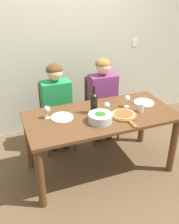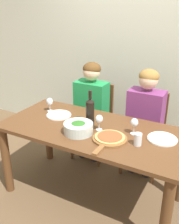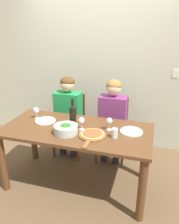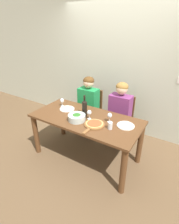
{
  "view_description": "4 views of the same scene",
  "coord_description": "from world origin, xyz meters",
  "px_view_note": "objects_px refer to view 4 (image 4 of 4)",
  "views": [
    {
      "loc": [
        -1.07,
        -2.44,
        2.21
      ],
      "look_at": [
        -0.14,
        -0.01,
        0.84
      ],
      "focal_mm": 42.0,
      "sensor_mm": 36.0,
      "label": 1
    },
    {
      "loc": [
        1.02,
        -1.94,
        1.88
      ],
      "look_at": [
        -0.05,
        0.04,
        0.92
      ],
      "focal_mm": 42.0,
      "sensor_mm": 36.0,
      "label": 2
    },
    {
      "loc": [
        0.81,
        -2.16,
        1.88
      ],
      "look_at": [
        0.14,
        0.06,
        0.98
      ],
      "focal_mm": 35.0,
      "sensor_mm": 36.0,
      "label": 3
    },
    {
      "loc": [
        1.34,
        -2.02,
        2.08
      ],
      "look_at": [
        0.08,
        -0.01,
        0.9
      ],
      "focal_mm": 28.0,
      "sensor_mm": 36.0,
      "label": 4
    }
  ],
  "objects_px": {
    "water_tumbler": "(110,126)",
    "pizza_on_board": "(94,124)",
    "dinner_plate_left": "(67,109)",
    "wine_glass_right": "(110,116)",
    "person_man": "(120,109)",
    "dinner_plate_right": "(126,126)",
    "wine_glass_left": "(62,101)",
    "chair_right": "(121,119)",
    "wine_bottle": "(85,107)",
    "wine_glass_centre": "(89,113)",
    "chair_left": "(91,110)",
    "person_woman": "(88,101)",
    "broccoli_bowl": "(77,117)"
  },
  "relations": [
    {
      "from": "person_man",
      "to": "wine_glass_right",
      "type": "xyz_separation_m",
      "value": [
        0.07,
        -0.56,
        0.14
      ]
    },
    {
      "from": "dinner_plate_right",
      "to": "wine_glass_left",
      "type": "xyz_separation_m",
      "value": [
        -1.22,
        0.05,
        0.1
      ]
    },
    {
      "from": "chair_right",
      "to": "wine_glass_right",
      "type": "distance_m",
      "value": 0.77
    },
    {
      "from": "dinner_plate_right",
      "to": "dinner_plate_left",
      "type": "bearing_deg",
      "value": -179.64
    },
    {
      "from": "wine_glass_right",
      "to": "dinner_plate_left",
      "type": "bearing_deg",
      "value": 179.26
    },
    {
      "from": "wine_glass_right",
      "to": "chair_left",
      "type": "bearing_deg",
      "value": 137.67
    },
    {
      "from": "person_woman",
      "to": "wine_glass_right",
      "type": "height_order",
      "value": "person_woman"
    },
    {
      "from": "wine_bottle",
      "to": "wine_glass_left",
      "type": "height_order",
      "value": "wine_bottle"
    },
    {
      "from": "pizza_on_board",
      "to": "wine_glass_right",
      "type": "height_order",
      "value": "wine_glass_right"
    },
    {
      "from": "wine_glass_left",
      "to": "wine_glass_right",
      "type": "relative_size",
      "value": 1.0
    },
    {
      "from": "chair_right",
      "to": "wine_bottle",
      "type": "relative_size",
      "value": 2.75
    },
    {
      "from": "chair_left",
      "to": "wine_glass_right",
      "type": "height_order",
      "value": "chair_left"
    },
    {
      "from": "broccoli_bowl",
      "to": "person_woman",
      "type": "bearing_deg",
      "value": 110.66
    },
    {
      "from": "dinner_plate_right",
      "to": "person_man",
      "type": "bearing_deg",
      "value": 120.63
    },
    {
      "from": "person_woman",
      "to": "dinner_plate_right",
      "type": "distance_m",
      "value": 1.13
    },
    {
      "from": "chair_right",
      "to": "wine_glass_left",
      "type": "distance_m",
      "value": 1.15
    },
    {
      "from": "chair_left",
      "to": "pizza_on_board",
      "type": "height_order",
      "value": "chair_left"
    },
    {
      "from": "chair_right",
      "to": "dinner_plate_left",
      "type": "xyz_separation_m",
      "value": [
        -0.75,
        -0.66,
        0.28
      ]
    },
    {
      "from": "chair_left",
      "to": "person_man",
      "type": "relative_size",
      "value": 0.76
    },
    {
      "from": "wine_glass_left",
      "to": "water_tumbler",
      "type": "distance_m",
      "value": 1.09
    },
    {
      "from": "person_man",
      "to": "dinner_plate_left",
      "type": "distance_m",
      "value": 0.93
    },
    {
      "from": "wine_glass_centre",
      "to": "chair_left",
      "type": "bearing_deg",
      "value": 119.85
    },
    {
      "from": "wine_bottle",
      "to": "dinner_plate_right",
      "type": "xyz_separation_m",
      "value": [
        0.69,
        0.03,
        -0.13
      ]
    },
    {
      "from": "chair_left",
      "to": "pizza_on_board",
      "type": "distance_m",
      "value": 1.1
    },
    {
      "from": "chair_left",
      "to": "wine_glass_centre",
      "type": "xyz_separation_m",
      "value": [
        0.43,
        -0.75,
        0.38
      ]
    },
    {
      "from": "dinner_plate_left",
      "to": "pizza_on_board",
      "type": "relative_size",
      "value": 0.58
    },
    {
      "from": "dinner_plate_right",
      "to": "wine_glass_left",
      "type": "distance_m",
      "value": 1.22
    },
    {
      "from": "person_woman",
      "to": "wine_bottle",
      "type": "relative_size",
      "value": 3.62
    },
    {
      "from": "person_man",
      "to": "dinner_plate_right",
      "type": "xyz_separation_m",
      "value": [
        0.32,
        -0.54,
        0.04
      ]
    },
    {
      "from": "chair_left",
      "to": "wine_glass_right",
      "type": "bearing_deg",
      "value": -42.33
    },
    {
      "from": "dinner_plate_left",
      "to": "wine_glass_centre",
      "type": "bearing_deg",
      "value": -10.06
    },
    {
      "from": "chair_left",
      "to": "wine_glass_left",
      "type": "bearing_deg",
      "value": -110.87
    },
    {
      "from": "dinner_plate_right",
      "to": "wine_glass_right",
      "type": "distance_m",
      "value": 0.27
    },
    {
      "from": "person_man",
      "to": "water_tumbler",
      "type": "relative_size",
      "value": 11.66
    },
    {
      "from": "person_woman",
      "to": "pizza_on_board",
      "type": "xyz_separation_m",
      "value": [
        0.59,
        -0.76,
        0.05
      ]
    },
    {
      "from": "dinner_plate_left",
      "to": "wine_glass_right",
      "type": "height_order",
      "value": "wine_glass_right"
    },
    {
      "from": "pizza_on_board",
      "to": "wine_glass_left",
      "type": "height_order",
      "value": "wine_glass_left"
    },
    {
      "from": "pizza_on_board",
      "to": "water_tumbler",
      "type": "xyz_separation_m",
      "value": [
        0.24,
        0.03,
        0.04
      ]
    },
    {
      "from": "wine_glass_centre",
      "to": "chair_right",
      "type": "bearing_deg",
      "value": 72.47
    },
    {
      "from": "wine_glass_left",
      "to": "wine_glass_centre",
      "type": "distance_m",
      "value": 0.68
    },
    {
      "from": "person_woman",
      "to": "dinner_plate_right",
      "type": "xyz_separation_m",
      "value": [
        0.99,
        -0.54,
        0.04
      ]
    },
    {
      "from": "broccoli_bowl",
      "to": "dinner_plate_left",
      "type": "relative_size",
      "value": 1.04
    },
    {
      "from": "chair_left",
      "to": "dinner_plate_left",
      "type": "bearing_deg",
      "value": -96.84
    },
    {
      "from": "wine_glass_right",
      "to": "wine_glass_centre",
      "type": "relative_size",
      "value": 1.0
    },
    {
      "from": "pizza_on_board",
      "to": "wine_glass_centre",
      "type": "xyz_separation_m",
      "value": [
        -0.16,
        0.12,
        0.09
      ]
    },
    {
      "from": "water_tumbler",
      "to": "pizza_on_board",
      "type": "bearing_deg",
      "value": -171.71
    },
    {
      "from": "person_man",
      "to": "dinner_plate_left",
      "type": "relative_size",
      "value": 4.81
    },
    {
      "from": "wine_glass_left",
      "to": "wine_glass_right",
      "type": "distance_m",
      "value": 0.97
    },
    {
      "from": "wine_glass_right",
      "to": "dinner_plate_right",
      "type": "bearing_deg",
      "value": 3.9
    },
    {
      "from": "dinner_plate_left",
      "to": "wine_glass_right",
      "type": "relative_size",
      "value": 1.7
    }
  ]
}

